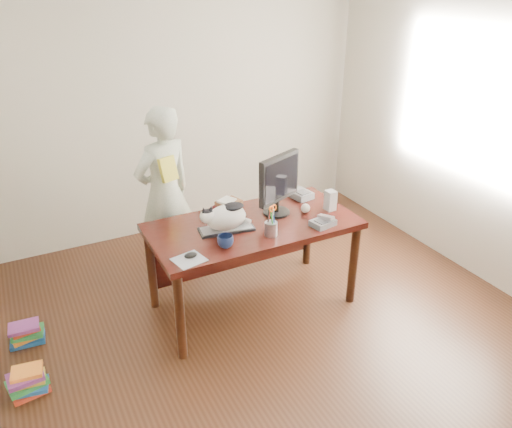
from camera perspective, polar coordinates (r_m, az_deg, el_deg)
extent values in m
plane|color=black|center=(3.83, 3.90, -14.82)|extent=(4.50, 4.50, 0.00)
plane|color=silver|center=(5.08, -9.04, 12.69)|extent=(4.00, 0.00, 4.00)
cube|color=black|center=(3.85, -0.34, -1.38)|extent=(1.60, 0.80, 0.05)
cylinder|color=black|center=(3.55, -8.68, -11.56)|extent=(0.07, 0.07, 0.70)
cylinder|color=black|center=(4.14, 11.05, -5.72)|extent=(0.07, 0.07, 0.70)
cylinder|color=black|center=(4.09, -11.86, -6.25)|extent=(0.07, 0.07, 0.70)
cylinder|color=black|center=(4.62, 5.96, -1.82)|extent=(0.07, 0.07, 0.70)
cube|color=black|center=(4.29, -2.51, -3.25)|extent=(1.45, 0.03, 0.50)
cube|color=black|center=(3.73, -3.39, -1.75)|extent=(0.43, 0.21, 0.02)
cube|color=#9FA0A4|center=(3.73, -3.39, -1.58)|extent=(0.40, 0.18, 0.00)
ellipsoid|color=white|center=(3.69, -3.43, -0.39)|extent=(0.33, 0.24, 0.19)
ellipsoid|color=white|center=(3.62, -5.58, -0.27)|extent=(0.13, 0.12, 0.11)
ellipsoid|color=black|center=(3.61, -5.61, 0.23)|extent=(0.09, 0.08, 0.04)
cone|color=black|center=(3.59, -5.99, 0.46)|extent=(0.06, 0.05, 0.06)
cone|color=black|center=(3.60, -5.20, 0.58)|extent=(0.06, 0.06, 0.06)
ellipsoid|color=black|center=(3.67, -2.64, 0.87)|extent=(0.18, 0.15, 0.04)
cylinder|color=white|center=(3.79, -1.40, -0.64)|extent=(0.08, 0.13, 0.04)
cylinder|color=black|center=(4.00, 2.34, 0.23)|extent=(0.28, 0.28, 0.02)
cylinder|color=black|center=(3.97, 2.35, 0.97)|extent=(0.06, 0.06, 0.10)
cube|color=black|center=(3.87, 2.65, 4.14)|extent=(0.42, 0.21, 0.37)
cube|color=black|center=(3.85, 2.95, 4.04)|extent=(0.37, 0.16, 0.31)
cylinder|color=#96969C|center=(3.65, 1.72, -1.69)|extent=(0.12, 0.12, 0.11)
cylinder|color=black|center=(3.60, 1.41, -0.48)|extent=(0.02, 0.04, 0.16)
cylinder|color=#0B3EA1|center=(3.61, 2.05, -0.41)|extent=(0.02, 0.04, 0.16)
cylinder|color=#A91B18|center=(3.62, 1.51, -0.34)|extent=(0.02, 0.04, 0.16)
cylinder|color=#1B881E|center=(3.59, 1.82, -0.56)|extent=(0.03, 0.03, 0.16)
cylinder|color=#AAAAAF|center=(3.60, 1.89, -0.26)|extent=(0.02, 0.02, 0.12)
cylinder|color=#AAAAAF|center=(3.61, 1.98, -0.22)|extent=(0.01, 0.03, 0.12)
torus|color=#E9580C|center=(3.57, 1.77, 0.58)|extent=(0.05, 0.03, 0.05)
torus|color=#E9580C|center=(3.59, 2.10, 0.74)|extent=(0.05, 0.03, 0.05)
cube|color=#B5BAC2|center=(3.39, -7.66, -5.20)|extent=(0.23, 0.22, 0.00)
ellipsoid|color=black|center=(3.41, -7.48, -4.69)|extent=(0.10, 0.07, 0.04)
imported|color=#0D1735|center=(3.50, -3.52, -3.13)|extent=(0.16, 0.16, 0.09)
cube|color=slate|center=(3.83, 7.64, -1.00)|extent=(0.20, 0.16, 0.04)
cube|color=#434446|center=(3.79, 7.45, -0.84)|extent=(0.08, 0.10, 0.01)
cube|color=#AAAAAF|center=(3.85, 7.99, -0.34)|extent=(0.07, 0.16, 0.05)
cube|color=#B0B0B2|center=(4.07, 8.50, 1.55)|extent=(0.08, 0.08, 0.16)
sphere|color=white|center=(4.01, 5.68, 0.66)|extent=(0.07, 0.07, 0.07)
cube|color=#4A1314|center=(4.08, -3.25, 0.91)|extent=(0.25, 0.22, 0.03)
cube|color=brown|center=(4.07, -3.12, 1.32)|extent=(0.22, 0.19, 0.03)
cube|color=white|center=(4.05, -3.36, 1.55)|extent=(0.17, 0.15, 0.02)
cube|color=slate|center=(4.28, 5.08, 2.27)|extent=(0.18, 0.22, 0.06)
cube|color=#434446|center=(4.25, 5.36, 2.51)|extent=(0.11, 0.11, 0.01)
imported|color=silver|center=(4.38, -10.42, 2.31)|extent=(0.65, 0.53, 1.53)
cube|color=gold|center=(4.12, -10.01, 5.07)|extent=(0.17, 0.13, 0.20)
cube|color=red|center=(3.79, -24.37, -17.86)|extent=(0.25, 0.19, 0.03)
cube|color=#184D95|center=(3.76, -24.29, -17.55)|extent=(0.23, 0.18, 0.03)
cube|color=#28883A|center=(3.75, -24.68, -17.11)|extent=(0.27, 0.22, 0.03)
cube|color=gold|center=(3.73, -24.56, -16.80)|extent=(0.21, 0.16, 0.03)
cube|color=#79327E|center=(3.70, -24.87, -16.58)|extent=(0.23, 0.17, 0.03)
cube|color=orange|center=(3.69, -24.73, -16.05)|extent=(0.21, 0.17, 0.03)
cube|color=#184D95|center=(4.21, -24.63, -12.88)|extent=(0.25, 0.19, 0.03)
cube|color=orange|center=(4.20, -24.83, -12.51)|extent=(0.22, 0.19, 0.03)
cube|color=#28883A|center=(4.17, -24.65, -12.22)|extent=(0.24, 0.19, 0.03)
cube|color=red|center=(4.17, -24.88, -11.82)|extent=(0.21, 0.16, 0.03)
cube|color=#79327E|center=(4.14, -25.03, -11.61)|extent=(0.22, 0.17, 0.03)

